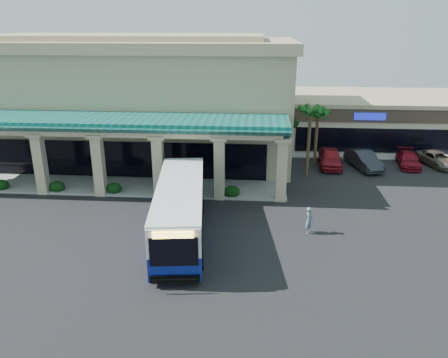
# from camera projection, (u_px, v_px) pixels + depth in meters

# --- Properties ---
(ground) EXTENTS (110.00, 110.00, 0.00)m
(ground) POSITION_uv_depth(u_px,v_px,m) (189.00, 229.00, 27.78)
(ground) COLOR black
(main_building) EXTENTS (30.80, 14.80, 11.35)m
(main_building) POSITION_uv_depth(u_px,v_px,m) (130.00, 97.00, 41.44)
(main_building) COLOR tan
(main_building) RESTS_ON ground
(arcade) EXTENTS (30.00, 6.20, 5.70)m
(arcade) POSITION_uv_depth(u_px,v_px,m) (99.00, 153.00, 33.77)
(arcade) COLOR #0D4E49
(arcade) RESTS_ON ground
(strip_mall) EXTENTS (22.50, 12.50, 4.90)m
(strip_mall) POSITION_uv_depth(u_px,v_px,m) (383.00, 118.00, 48.14)
(strip_mall) COLOR beige
(strip_mall) RESTS_ON ground
(palm_0) EXTENTS (2.40, 2.40, 6.60)m
(palm_0) POSITION_uv_depth(u_px,v_px,m) (309.00, 138.00, 36.35)
(palm_0) COLOR #144B15
(palm_0) RESTS_ON ground
(palm_1) EXTENTS (2.40, 2.40, 5.80)m
(palm_1) POSITION_uv_depth(u_px,v_px,m) (316.00, 134.00, 39.23)
(palm_1) COLOR #144B15
(palm_1) RESTS_ON ground
(broadleaf_tree) EXTENTS (2.60, 2.60, 4.81)m
(broadleaf_tree) POSITION_uv_depth(u_px,v_px,m) (290.00, 127.00, 44.23)
(broadleaf_tree) COLOR black
(broadleaf_tree) RESTS_ON ground
(transit_bus) EXTENTS (4.12, 12.08, 3.31)m
(transit_bus) POSITION_uv_depth(u_px,v_px,m) (180.00, 211.00, 26.30)
(transit_bus) COLOR navy
(transit_bus) RESTS_ON ground
(pedestrian) EXTENTS (0.64, 0.74, 1.72)m
(pedestrian) POSITION_uv_depth(u_px,v_px,m) (309.00, 220.00, 26.95)
(pedestrian) COLOR slate
(pedestrian) RESTS_ON ground
(car_silver) EXTENTS (2.26, 4.98, 1.66)m
(car_silver) POSITION_uv_depth(u_px,v_px,m) (330.00, 158.00, 39.43)
(car_silver) COLOR maroon
(car_silver) RESTS_ON ground
(car_white) EXTENTS (2.84, 5.03, 1.57)m
(car_white) POSITION_uv_depth(u_px,v_px,m) (364.00, 160.00, 39.01)
(car_white) COLOR #26292F
(car_white) RESTS_ON ground
(car_red) EXTENTS (2.39, 4.60, 1.28)m
(car_red) POSITION_uv_depth(u_px,v_px,m) (408.00, 159.00, 39.66)
(car_red) COLOR maroon
(car_red) RESTS_ON ground
(car_gray) EXTENTS (3.22, 4.95, 1.27)m
(car_gray) POSITION_uv_depth(u_px,v_px,m) (438.00, 159.00, 39.75)
(car_gray) COLOR #5E574F
(car_gray) RESTS_ON ground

